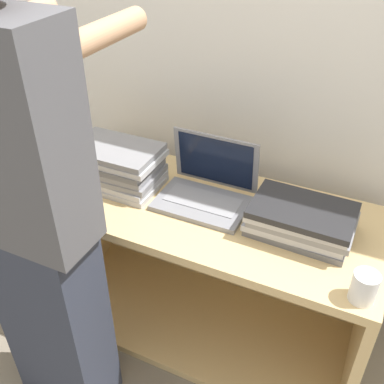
{
  "coord_description": "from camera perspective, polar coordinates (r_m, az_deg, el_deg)",
  "views": [
    {
      "loc": [
        0.56,
        -0.98,
        1.72
      ],
      "look_at": [
        0.0,
        0.21,
        0.81
      ],
      "focal_mm": 42.0,
      "sensor_mm": 36.0,
      "label": 1
    }
  ],
  "objects": [
    {
      "name": "laptop_open",
      "position": [
        1.73,
        1.84,
        0.37
      ],
      "size": [
        0.35,
        0.26,
        0.25
      ],
      "color": "gray",
      "rests_on": "cart"
    },
    {
      "name": "wall_back",
      "position": [
        1.84,
        6.82,
        18.23
      ],
      "size": [
        8.0,
        0.05,
        2.4
      ],
      "color": "silver",
      "rests_on": "ground_plane"
    },
    {
      "name": "person",
      "position": [
        1.45,
        -19.5,
        -3.72
      ],
      "size": [
        0.4,
        0.53,
        1.71
      ],
      "color": "#2D3342",
      "rests_on": "ground_plane"
    },
    {
      "name": "laptop_stack_left",
      "position": [
        1.84,
        -9.57,
        3.36
      ],
      "size": [
        0.37,
        0.24,
        0.17
      ],
      "color": "#B7B7BC",
      "rests_on": "cart"
    },
    {
      "name": "ground_plane",
      "position": [
        2.05,
        -2.63,
        -22.0
      ],
      "size": [
        12.0,
        12.0,
        0.0
      ],
      "primitive_type": "plane",
      "color": "#756B5B"
    },
    {
      "name": "mug",
      "position": [
        1.44,
        21.01,
        -11.22
      ],
      "size": [
        0.08,
        0.08,
        0.1
      ],
      "color": "white",
      "rests_on": "cart"
    },
    {
      "name": "laptop_stack_right",
      "position": [
        1.61,
        13.69,
        -3.38
      ],
      "size": [
        0.37,
        0.25,
        0.12
      ],
      "color": "slate",
      "rests_on": "cart"
    },
    {
      "name": "cart",
      "position": [
        2.0,
        1.95,
        -8.57
      ],
      "size": [
        1.38,
        0.59,
        0.69
      ],
      "color": "tan",
      "rests_on": "ground_plane"
    }
  ]
}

